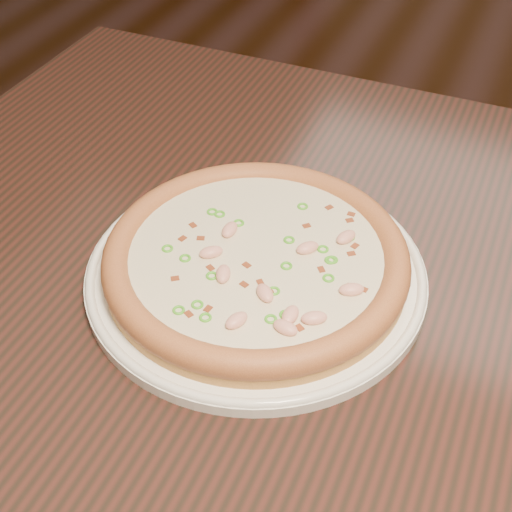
% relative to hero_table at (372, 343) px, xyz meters
% --- Properties ---
extents(ground, '(9.00, 9.00, 0.00)m').
position_rel_hero_table_xyz_m(ground, '(-0.24, 0.31, -0.65)').
color(ground, black).
extents(hero_table, '(1.20, 0.80, 0.75)m').
position_rel_hero_table_xyz_m(hero_table, '(0.00, 0.00, 0.00)').
color(hero_table, black).
rests_on(hero_table, ground).
extents(plate, '(0.35, 0.35, 0.02)m').
position_rel_hero_table_xyz_m(plate, '(-0.12, -0.05, 0.11)').
color(plate, white).
rests_on(plate, hero_table).
extents(pizza, '(0.31, 0.31, 0.03)m').
position_rel_hero_table_xyz_m(pizza, '(-0.12, -0.05, 0.13)').
color(pizza, tan).
rests_on(pizza, plate).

